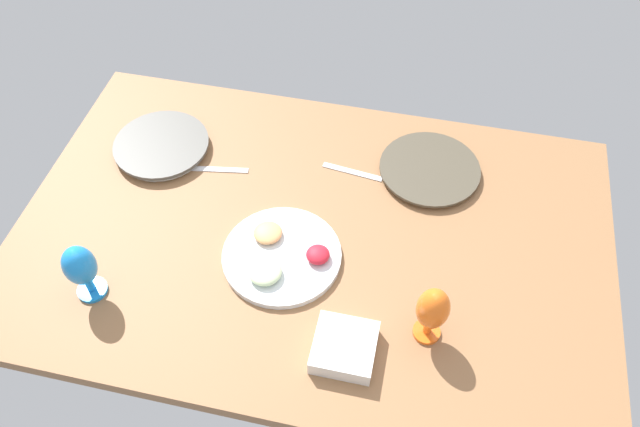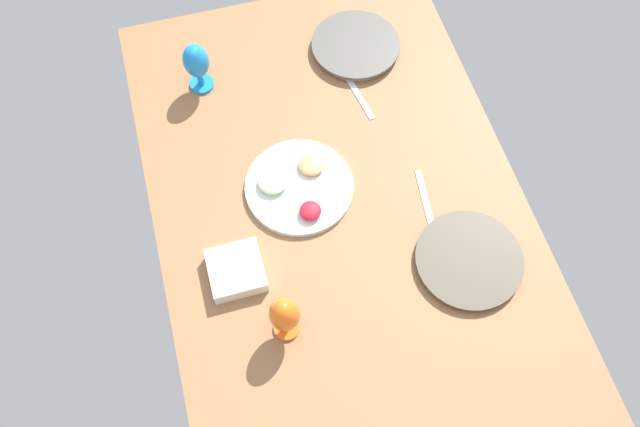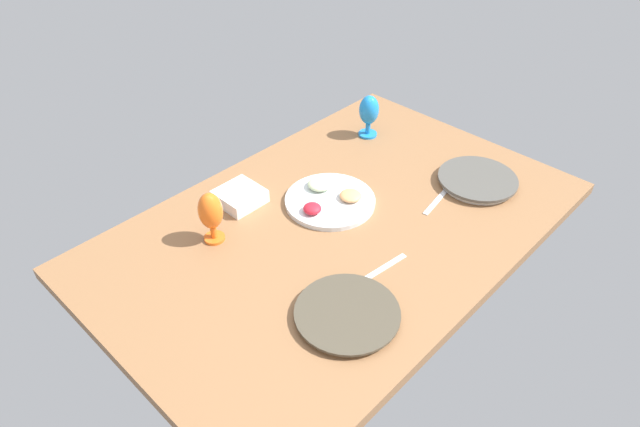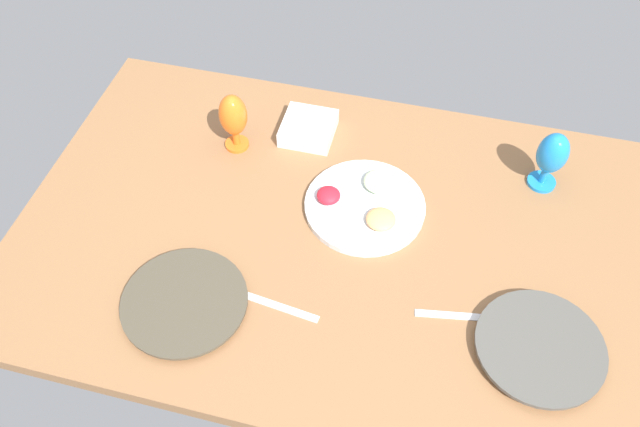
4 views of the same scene
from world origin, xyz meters
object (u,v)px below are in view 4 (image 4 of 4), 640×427
hurricane_glass_orange (233,117)px  fruit_platter (365,204)px  dinner_plate_left (539,348)px  dinner_plate_right (185,303)px  square_bowl_white (308,128)px  hurricane_glass_blue (552,156)px

hurricane_glass_orange → fruit_platter: bearing=161.3°
fruit_platter → hurricane_glass_orange: 42.68cm
dinner_plate_left → dinner_plate_right: (79.56, 7.89, -0.28)cm
dinner_plate_left → square_bowl_white: 85.05cm
dinner_plate_left → hurricane_glass_orange: 95.85cm
dinner_plate_left → hurricane_glass_blue: bearing=-88.7°
hurricane_glass_orange → dinner_plate_left: bearing=152.4°
dinner_plate_left → square_bowl_white: (66.19, -53.39, 1.19)cm
dinner_plate_right → square_bowl_white: (-13.37, -61.28, 1.48)cm
dinner_plate_left → hurricane_glass_blue: size_ratio=1.62×
dinner_plate_right → hurricane_glass_blue: hurricane_glass_blue is taller
dinner_plate_left → hurricane_glass_orange: hurricane_glass_orange is taller
hurricane_glass_orange → hurricane_glass_blue: (-83.41, -6.31, -0.17)cm
fruit_platter → square_bowl_white: (21.11, -22.52, 1.23)cm
dinner_plate_left → fruit_platter: bearing=-34.4°
fruit_platter → hurricane_glass_orange: (39.44, -13.36, 9.35)cm
hurricane_glass_orange → square_bowl_white: bearing=-153.5°
hurricane_glass_blue → fruit_platter: bearing=24.1°
square_bowl_white → fruit_platter: bearing=133.2°
fruit_platter → square_bowl_white: 30.89cm
hurricane_glass_blue → square_bowl_white: hurricane_glass_blue is taller
dinner_plate_right → hurricane_glass_blue: size_ratio=1.67×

